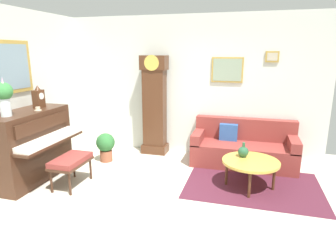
# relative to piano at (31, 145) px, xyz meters

# --- Properties ---
(ground_plane) EXTENTS (6.40, 6.00, 0.10)m
(ground_plane) POSITION_rel_piano_xyz_m (2.23, -0.32, -0.64)
(ground_plane) COLOR beige
(wall_back) EXTENTS (5.30, 0.13, 2.80)m
(wall_back) POSITION_rel_piano_xyz_m (2.24, 2.08, 0.81)
(wall_back) COLOR silver
(wall_back) RESTS_ON ground_plane
(area_rug) EXTENTS (2.10, 1.50, 0.01)m
(area_rug) POSITION_rel_piano_xyz_m (3.57, 0.73, -0.59)
(area_rug) COLOR #4C1E2D
(area_rug) RESTS_ON ground_plane
(piano) EXTENTS (0.87, 1.44, 1.17)m
(piano) POSITION_rel_piano_xyz_m (0.00, 0.00, 0.00)
(piano) COLOR #3D2316
(piano) RESTS_ON ground_plane
(piano_bench) EXTENTS (0.42, 0.70, 0.48)m
(piano_bench) POSITION_rel_piano_xyz_m (0.78, -0.05, -0.19)
(piano_bench) COLOR #3D2316
(piano_bench) RESTS_ON ground_plane
(grandfather_clock) EXTENTS (0.52, 0.34, 2.03)m
(grandfather_clock) POSITION_rel_piano_xyz_m (1.56, 1.82, 0.37)
(grandfather_clock) COLOR #4C2B19
(grandfather_clock) RESTS_ON ground_plane
(couch) EXTENTS (1.90, 0.80, 0.84)m
(couch) POSITION_rel_piano_xyz_m (3.38, 1.66, -0.28)
(couch) COLOR maroon
(couch) RESTS_ON ground_plane
(coffee_table) EXTENTS (0.88, 0.88, 0.45)m
(coffee_table) POSITION_rel_piano_xyz_m (3.51, 0.65, -0.17)
(coffee_table) COLOR gold
(coffee_table) RESTS_ON ground_plane
(mantel_clock) EXTENTS (0.13, 0.18, 0.38)m
(mantel_clock) POSITION_rel_piano_xyz_m (0.00, 0.31, 0.75)
(mantel_clock) COLOR #4C2B19
(mantel_clock) RESTS_ON piano
(flower_vase) EXTENTS (0.26, 0.26, 0.58)m
(flower_vase) POSITION_rel_piano_xyz_m (0.00, -0.40, 0.89)
(flower_vase) COLOR silver
(flower_vase) RESTS_ON piano
(teacup) EXTENTS (0.12, 0.12, 0.06)m
(teacup) POSITION_rel_piano_xyz_m (0.15, 0.09, 0.60)
(teacup) COLOR beige
(teacup) RESTS_ON piano
(green_jug) EXTENTS (0.17, 0.17, 0.24)m
(green_jug) POSITION_rel_piano_xyz_m (3.39, 0.79, -0.06)
(green_jug) COLOR #234C33
(green_jug) RESTS_ON coffee_table
(potted_plant) EXTENTS (0.36, 0.36, 0.56)m
(potted_plant) POSITION_rel_piano_xyz_m (0.79, 1.08, -0.27)
(potted_plant) COLOR #935138
(potted_plant) RESTS_ON ground_plane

